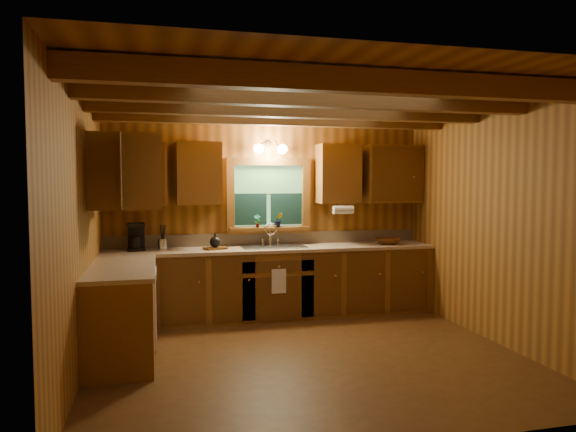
% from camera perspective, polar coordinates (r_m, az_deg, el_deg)
% --- Properties ---
extents(room, '(4.20, 4.20, 4.20)m').
position_cam_1_polar(room, '(5.19, 2.12, -1.11)').
color(room, '#503113').
rests_on(room, ground).
extents(ceiling_beams, '(4.20, 2.54, 0.18)m').
position_cam_1_polar(ceiling_beams, '(5.23, 2.15, 11.99)').
color(ceiling_beams, brown).
rests_on(ceiling_beams, room).
extents(base_cabinets, '(4.20, 2.22, 0.86)m').
position_cam_1_polar(base_cabinets, '(6.46, -5.34, -7.96)').
color(base_cabinets, brown).
rests_on(base_cabinets, ground).
extents(countertop, '(4.20, 2.24, 0.04)m').
position_cam_1_polar(countertop, '(6.39, -5.25, -3.99)').
color(countertop, tan).
rests_on(countertop, base_cabinets).
extents(backsplash, '(4.20, 0.02, 0.16)m').
position_cam_1_polar(backsplash, '(7.05, -2.12, -2.44)').
color(backsplash, tan).
rests_on(backsplash, room).
extents(dishwasher_panel, '(0.02, 0.60, 0.80)m').
position_cam_1_polar(dishwasher_panel, '(5.80, -14.13, -9.41)').
color(dishwasher_panel, white).
rests_on(dishwasher_panel, base_cabinets).
extents(upper_cabinets, '(4.19, 1.77, 0.78)m').
position_cam_1_polar(upper_cabinets, '(6.46, -6.22, 4.62)').
color(upper_cabinets, brown).
rests_on(upper_cabinets, room).
extents(window, '(1.12, 0.08, 1.00)m').
position_cam_1_polar(window, '(6.99, -2.10, 2.02)').
color(window, brown).
rests_on(window, room).
extents(window_sill, '(1.06, 0.14, 0.04)m').
position_cam_1_polar(window_sill, '(6.97, -2.01, -1.36)').
color(window_sill, brown).
rests_on(window_sill, room).
extents(wall_sconce, '(0.45, 0.21, 0.17)m').
position_cam_1_polar(wall_sconce, '(6.88, -1.91, 7.28)').
color(wall_sconce, black).
rests_on(wall_sconce, room).
extents(paper_towel_roll, '(0.27, 0.11, 0.11)m').
position_cam_1_polar(paper_towel_roll, '(6.93, 5.95, 0.67)').
color(paper_towel_roll, white).
rests_on(paper_towel_roll, upper_cabinets).
extents(dish_towel, '(0.18, 0.01, 0.30)m').
position_cam_1_polar(dish_towel, '(6.52, -0.99, -7.04)').
color(dish_towel, white).
rests_on(dish_towel, base_cabinets).
extents(sink, '(0.82, 0.48, 0.43)m').
position_cam_1_polar(sink, '(6.79, -1.63, -3.74)').
color(sink, silver).
rests_on(sink, countertop).
extents(coffee_maker, '(0.19, 0.24, 0.34)m').
position_cam_1_polar(coffee_maker, '(6.71, -16.05, -2.17)').
color(coffee_maker, black).
rests_on(coffee_maker, countertop).
extents(utensil_crock, '(0.11, 0.11, 0.31)m').
position_cam_1_polar(utensil_crock, '(6.68, -13.38, -2.91)').
color(utensil_crock, silver).
rests_on(utensil_crock, countertop).
extents(cutting_board, '(0.31, 0.26, 0.02)m').
position_cam_1_polar(cutting_board, '(6.62, -7.85, -3.47)').
color(cutting_board, '#553212').
rests_on(cutting_board, countertop).
extents(teakettle, '(0.14, 0.14, 0.17)m').
position_cam_1_polar(teakettle, '(6.61, -7.86, -2.77)').
color(teakettle, black).
rests_on(teakettle, cutting_board).
extents(wicker_basket, '(0.46, 0.46, 0.09)m').
position_cam_1_polar(wicker_basket, '(7.19, 10.69, -2.68)').
color(wicker_basket, '#48230C').
rests_on(wicker_basket, countertop).
extents(potted_plant_left, '(0.10, 0.07, 0.17)m').
position_cam_1_polar(potted_plant_left, '(6.89, -3.33, -0.53)').
color(potted_plant_left, '#553212').
rests_on(potted_plant_left, window_sill).
extents(potted_plant_right, '(0.11, 0.09, 0.19)m').
position_cam_1_polar(potted_plant_right, '(6.95, -1.02, -0.40)').
color(potted_plant_right, '#553212').
rests_on(potted_plant_right, window_sill).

